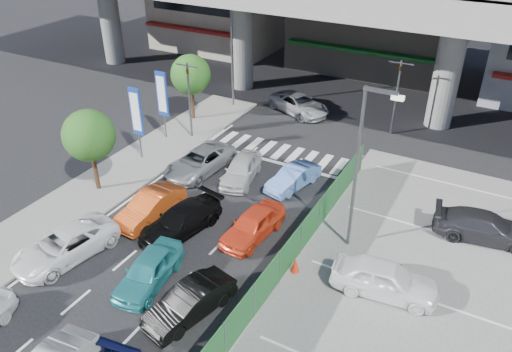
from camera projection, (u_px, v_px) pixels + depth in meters
The scene contains 25 objects.
ground at pixel (153, 272), 22.26m from camera, with size 120.00×120.00×0.00m, color black.
parking_lot at pixel (411, 332), 19.24m from camera, with size 12.00×28.00×0.06m, color #61615E.
sidewalk_left at pixel (99, 189), 28.12m from camera, with size 4.00×30.00×0.12m, color #61615E.
fence_run at pixel (268, 282), 20.38m from camera, with size 0.16×22.00×1.80m, color #1F5A28, non-canonical shape.
traffic_light_left at pixel (188, 82), 31.85m from camera, with size 1.60×1.24×5.20m.
traffic_light_right at pixel (399, 79), 32.33m from camera, with size 1.60×1.24×5.20m.
street_lamp_right at pixel (362, 158), 21.40m from camera, with size 1.65×0.22×8.00m.
street_lamp_left at pixel (234, 45), 36.00m from camera, with size 1.65×0.22×8.00m.
signboard_near at pixel (136, 114), 29.68m from camera, with size 0.80×0.14×4.70m.
signboard_far at pixel (162, 96), 32.11m from camera, with size 0.80×0.14×4.70m.
tree_near at pixel (89, 136), 26.42m from camera, with size 2.80×2.80×4.80m.
tree_far at pixel (191, 75), 34.67m from camera, with size 2.80×2.80×4.80m.
sedan_white_mid_left at pixel (65, 245), 22.79m from camera, with size 2.27×4.92×1.37m, color white.
taxi_teal_mid at pixel (149, 270), 21.32m from camera, with size 1.63×4.05×1.38m, color teal.
hatch_black_mid_right at pixel (190, 302), 19.75m from camera, with size 1.39×3.99×1.32m, color black.
taxi_orange_left at pixel (150, 206), 25.48m from camera, with size 1.46×4.17×1.38m, color #CC4B16.
sedan_black_mid at pixel (181, 221), 24.45m from camera, with size 1.88×4.62×1.34m, color black.
taxi_orange_right at pixel (253, 225), 24.13m from camera, with size 1.63×4.05×1.38m, color red.
wagon_silver_front_left at pixel (200, 161), 29.58m from camera, with size 2.24×4.87×1.35m, color #95989C.
sedan_white_front_mid at pixel (241, 169), 28.72m from camera, with size 1.63×4.05×1.38m, color silver.
kei_truck_front_right at pixel (293, 178), 28.09m from camera, with size 1.29×3.70×1.22m, color #628AE0.
crossing_wagon_silver at pixel (299, 104), 37.08m from camera, with size 2.29×4.96×1.38m, color #A4A6AB.
parked_sedan_white at pixel (385, 279), 20.68m from camera, with size 1.78×4.43×1.51m, color white.
parked_sedan_dgrey at pixel (484, 227), 23.91m from camera, with size 1.91×4.70×1.36m, color #28282C.
traffic_cone at pixel (295, 265), 22.01m from camera, with size 0.38×0.38×0.75m, color red.
Camera 1 is at (12.15, -12.67, 15.06)m, focal length 35.00 mm.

